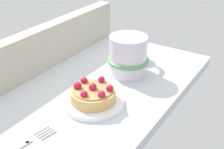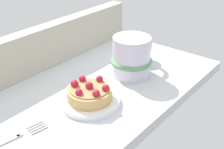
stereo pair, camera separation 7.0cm
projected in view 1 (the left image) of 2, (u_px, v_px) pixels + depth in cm
name	position (u px, v px, depth cm)	size (l,w,h in cm)	color
ground_plane	(84.00, 98.00, 69.76)	(69.84, 36.96, 2.56)	silver
window_rail_back	(28.00, 55.00, 74.43)	(68.44, 3.64, 10.92)	#B2AD99
dessert_plate	(93.00, 102.00, 65.01)	(13.02, 13.02, 1.10)	white
raspberry_tart	(93.00, 94.00, 64.01)	(9.60, 9.60, 4.08)	tan
coffee_mug	(129.00, 56.00, 75.61)	(14.25, 10.52, 9.95)	silver
dessert_fork	(15.00, 149.00, 52.54)	(16.73, 4.57, 0.60)	#B7B7BC
sugar_bowl	(133.00, 50.00, 84.31)	(6.56, 6.56, 4.69)	silver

